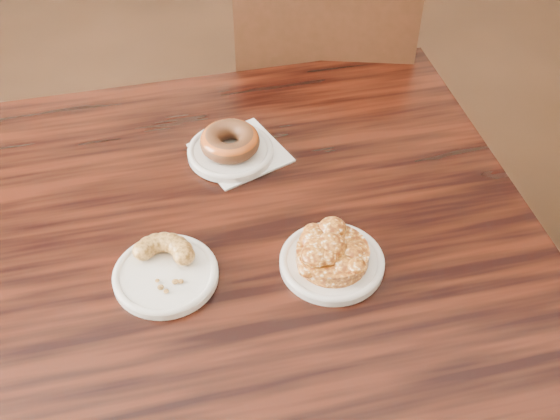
{
  "coord_description": "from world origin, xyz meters",
  "views": [
    {
      "loc": [
        -0.19,
        -0.61,
        1.59
      ],
      "look_at": [
        -0.18,
        0.18,
        0.8
      ],
      "focal_mm": 45.0,
      "sensor_mm": 36.0,
      "label": 1
    }
  ],
  "objects_px": {
    "apple_fritter": "(333,252)",
    "cruller_fragment": "(164,266)",
    "chair_far": "(321,118)",
    "glazed_donut": "(230,141)",
    "cafe_table": "(261,359)"
  },
  "relations": [
    {
      "from": "cafe_table",
      "to": "chair_far",
      "type": "xyz_separation_m",
      "value": [
        0.16,
        0.69,
        0.08
      ]
    },
    {
      "from": "cafe_table",
      "to": "chair_far",
      "type": "distance_m",
      "value": 0.71
    },
    {
      "from": "chair_far",
      "to": "apple_fritter",
      "type": "relative_size",
      "value": 5.76
    },
    {
      "from": "glazed_donut",
      "to": "cruller_fragment",
      "type": "distance_m",
      "value": 0.3
    },
    {
      "from": "glazed_donut",
      "to": "chair_far",
      "type": "bearing_deg",
      "value": 66.97
    },
    {
      "from": "glazed_donut",
      "to": "cafe_table",
      "type": "bearing_deg",
      "value": -76.05
    },
    {
      "from": "cafe_table",
      "to": "apple_fritter",
      "type": "relative_size",
      "value": 5.95
    },
    {
      "from": "apple_fritter",
      "to": "cruller_fragment",
      "type": "distance_m",
      "value": 0.26
    },
    {
      "from": "apple_fritter",
      "to": "cruller_fragment",
      "type": "relative_size",
      "value": 1.38
    },
    {
      "from": "apple_fritter",
      "to": "cruller_fragment",
      "type": "height_order",
      "value": "apple_fritter"
    },
    {
      "from": "chair_far",
      "to": "glazed_donut",
      "type": "bearing_deg",
      "value": 72.53
    },
    {
      "from": "chair_far",
      "to": "cruller_fragment",
      "type": "bearing_deg",
      "value": 74.37
    },
    {
      "from": "cafe_table",
      "to": "chair_far",
      "type": "height_order",
      "value": "chair_far"
    },
    {
      "from": "cafe_table",
      "to": "cruller_fragment",
      "type": "bearing_deg",
      "value": -158.43
    },
    {
      "from": "glazed_donut",
      "to": "cruller_fragment",
      "type": "relative_size",
      "value": 0.96
    }
  ]
}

